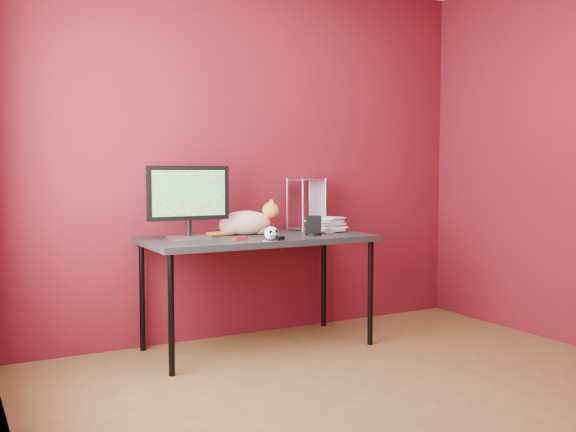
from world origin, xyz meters
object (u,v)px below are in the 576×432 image
desk (258,244)px  speaker (314,226)px  skull_mug (271,233)px  cat (246,222)px  book_stack (317,149)px  monitor (188,198)px

desk → speaker: speaker is taller
skull_mug → speaker: 0.42m
speaker → cat: bearing=170.3°
cat → book_stack: bearing=6.9°
monitor → book_stack: (0.95, 0.01, 0.33)m
monitor → cat: monitor is taller
monitor → skull_mug: 0.57m
speaker → book_stack: 0.57m
speaker → book_stack: size_ratio=0.11×
desk → monitor: size_ratio=2.80×
desk → speaker: bearing=-17.5°
desk → monitor: (-0.46, 0.05, 0.31)m
speaker → book_stack: bearing=76.0°
cat → skull_mug: (-0.01, -0.39, -0.04)m
skull_mug → speaker: bearing=23.1°
skull_mug → monitor: bearing=146.8°
monitor → speaker: bearing=-10.7°
monitor → speaker: size_ratio=4.10×
skull_mug → speaker: speaker is taller
skull_mug → book_stack: (0.53, 0.32, 0.54)m
skull_mug → speaker: size_ratio=0.68×
cat → skull_mug: size_ratio=5.85×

